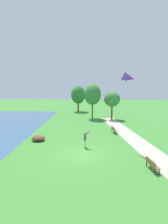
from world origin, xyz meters
TOP-DOWN VIEW (x-y plane):
  - ground_plane at (0.00, 0.00)m, footprint 120.00×120.00m
  - walkway_path at (6.43, 2.00)m, footprint 6.91×32.02m
  - person_kite_flyer at (0.25, 1.49)m, footprint 0.61×0.52m
  - flying_kite at (4.07, 1.38)m, footprint 3.99×1.46m
  - park_bench_near_walkway at (5.48, -3.19)m, footprint 0.65×1.55m
  - park_bench_far_walkway at (3.99, 7.21)m, footprint 0.65×1.55m
  - tree_treeline_left at (4.87, 16.54)m, footprint 2.96×2.61m
  - tree_treeline_right at (1.24, 17.24)m, footprint 3.22×3.51m
  - tree_behind_path at (-2.05, 25.95)m, footprint 3.35×3.62m
  - lakeside_shrub at (-5.31, 3.62)m, footprint 1.55×1.33m

SIDE VIEW (x-z plane):
  - ground_plane at x=0.00m, z-range 0.00..0.00m
  - walkway_path at x=6.43m, z-range 0.00..0.02m
  - lakeside_shrub at x=-5.31m, z-range 0.00..0.64m
  - park_bench_near_walkway at x=5.48m, z-range 0.07..0.95m
  - park_bench_far_walkway at x=3.99m, z-range 0.07..0.95m
  - person_kite_flyer at x=0.25m, z-range 0.13..1.96m
  - tree_treeline_left at x=4.87m, z-range 1.18..6.44m
  - tree_behind_path at x=-2.05m, z-range 0.94..7.21m
  - tree_treeline_right at x=1.24m, z-range 1.33..8.03m
  - flying_kite at x=4.07m, z-range 4.25..10.21m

